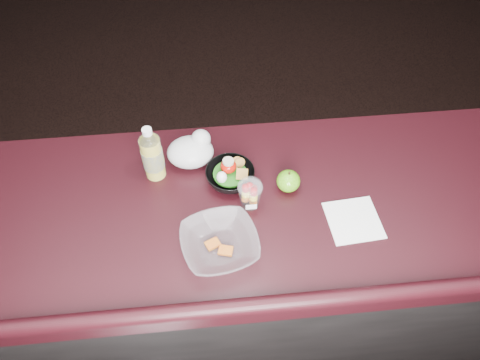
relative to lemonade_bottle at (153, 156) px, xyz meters
name	(u,v)px	position (x,y,z in m)	size (l,w,h in m)	color
room_shell	(285,42)	(0.30, -0.45, 0.72)	(8.00, 8.00, 8.00)	black
counter	(249,276)	(0.30, -0.15, -0.60)	(4.06, 0.71, 1.02)	black
lemonade_bottle	(153,156)	(0.00, 0.00, 0.00)	(0.07, 0.07, 0.21)	gold
fruit_cup	(250,193)	(0.30, -0.16, -0.03)	(0.08, 0.08, 0.11)	white
green_apple	(288,181)	(0.43, -0.10, -0.05)	(0.08, 0.08, 0.08)	#38800E
plastic_bag	(192,150)	(0.12, 0.05, -0.04)	(0.16, 0.13, 0.12)	silver
snack_bowl	(230,175)	(0.24, -0.05, -0.06)	(0.17, 0.17, 0.09)	black
takeout_bowl	(220,244)	(0.19, -0.31, -0.06)	(0.27, 0.27, 0.06)	silver
paper_napkin	(354,220)	(0.61, -0.25, -0.09)	(0.16, 0.16, 0.00)	white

